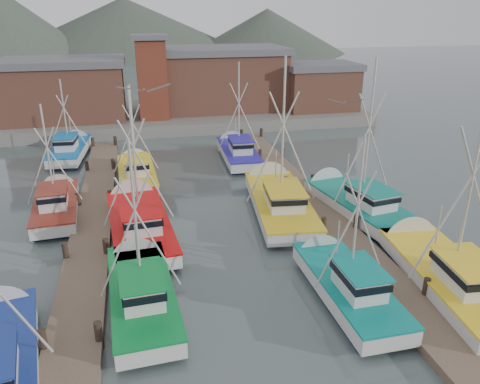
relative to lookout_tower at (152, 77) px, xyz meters
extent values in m
plane|color=#435150|center=(2.00, -33.00, -5.55)|extent=(260.00, 260.00, 0.00)
cube|color=brown|center=(-5.00, -29.00, -5.35)|extent=(2.20, 46.00, 0.40)
cylinder|color=black|center=(-6.00, -35.00, -5.10)|extent=(0.30, 0.30, 1.50)
cylinder|color=black|center=(-6.00, -28.00, -5.10)|extent=(0.30, 0.30, 1.50)
cylinder|color=black|center=(-6.00, -21.00, -5.10)|extent=(0.30, 0.30, 1.50)
cylinder|color=black|center=(-6.00, -14.00, -5.10)|extent=(0.30, 0.30, 1.50)
cylinder|color=black|center=(-6.00, -7.00, -5.10)|extent=(0.30, 0.30, 1.50)
cylinder|color=black|center=(-4.00, -35.00, -5.10)|extent=(0.30, 0.30, 1.50)
cylinder|color=black|center=(-4.00, -28.00, -5.10)|extent=(0.30, 0.30, 1.50)
cylinder|color=black|center=(-4.00, -21.00, -5.10)|extent=(0.30, 0.30, 1.50)
cylinder|color=black|center=(-4.00, -14.00, -5.10)|extent=(0.30, 0.30, 1.50)
cylinder|color=black|center=(-4.00, -7.00, -5.10)|extent=(0.30, 0.30, 1.50)
cube|color=brown|center=(9.00, -29.00, -5.35)|extent=(2.20, 46.00, 0.40)
cylinder|color=black|center=(8.00, -35.00, -5.10)|extent=(0.30, 0.30, 1.50)
cylinder|color=black|center=(8.00, -28.00, -5.10)|extent=(0.30, 0.30, 1.50)
cylinder|color=black|center=(8.00, -21.00, -5.10)|extent=(0.30, 0.30, 1.50)
cylinder|color=black|center=(8.00, -14.00, -5.10)|extent=(0.30, 0.30, 1.50)
cylinder|color=black|center=(8.00, -7.00, -5.10)|extent=(0.30, 0.30, 1.50)
cylinder|color=black|center=(10.00, -35.00, -5.10)|extent=(0.30, 0.30, 1.50)
cylinder|color=black|center=(10.00, -28.00, -5.10)|extent=(0.30, 0.30, 1.50)
cylinder|color=black|center=(10.00, -21.00, -5.10)|extent=(0.30, 0.30, 1.50)
cylinder|color=black|center=(10.00, -14.00, -5.10)|extent=(0.30, 0.30, 1.50)
cylinder|color=black|center=(10.00, -7.00, -5.10)|extent=(0.30, 0.30, 1.50)
cube|color=slate|center=(2.00, 4.00, -4.95)|extent=(44.00, 16.00, 1.20)
cube|color=brown|center=(-9.00, 2.00, -1.60)|extent=(12.00, 8.00, 5.50)
cube|color=#5A5A5F|center=(-9.00, 2.00, 1.50)|extent=(12.72, 8.48, 0.70)
cube|color=brown|center=(8.00, 4.00, -1.25)|extent=(14.00, 9.00, 6.20)
cube|color=#5A5A5F|center=(8.00, 4.00, 2.20)|extent=(14.84, 9.54, 0.70)
cube|color=brown|center=(19.00, 1.00, -2.10)|extent=(8.00, 6.00, 4.50)
cube|color=#5A5A5F|center=(19.00, 1.00, 0.50)|extent=(8.48, 6.36, 0.70)
cube|color=maroon|center=(0.00, 0.00, -0.35)|extent=(3.00, 3.00, 8.00)
cube|color=#5A5A5F|center=(0.00, 0.00, 3.90)|extent=(3.60, 3.60, 0.50)
cone|color=#454F42|center=(-3.00, 97.00, -5.55)|extent=(140.00, 140.00, 30.00)
cone|color=#454F42|center=(37.00, 87.00, -5.55)|extent=(90.00, 90.00, 24.00)
cube|color=black|center=(-2.30, -32.78, -5.50)|extent=(2.67, 7.08, 0.70)
cube|color=silver|center=(-2.30, -32.78, -4.85)|extent=(3.03, 8.05, 0.80)
cube|color=#088032|center=(-2.30, -32.78, -4.47)|extent=(3.11, 8.13, 0.10)
cone|color=silver|center=(-2.53, -28.83, -5.00)|extent=(2.53, 1.24, 2.47)
cube|color=silver|center=(-2.25, -33.73, -3.90)|extent=(1.73, 2.46, 1.10)
cube|color=black|center=(-2.25, -33.73, -3.67)|extent=(1.85, 2.70, 0.28)
cube|color=#088032|center=(-2.25, -33.73, -3.31)|extent=(1.96, 2.87, 0.07)
cylinder|color=#B4AFA5|center=(-2.29, -32.94, -1.12)|extent=(0.12, 0.12, 6.65)
cylinder|color=#B4AFA5|center=(-2.80, -32.97, -1.91)|extent=(2.38, 0.22, 5.20)
cylinder|color=#B4AFA5|center=(-1.79, -32.91, -1.91)|extent=(2.38, 0.22, 5.20)
cylinder|color=#B4AFA5|center=(-2.38, -31.36, -3.25)|extent=(0.07, 0.07, 2.21)
cube|color=black|center=(6.63, -34.20, -5.50)|extent=(2.26, 6.69, 0.70)
cube|color=silver|center=(6.63, -34.20, -4.85)|extent=(2.57, 7.61, 0.80)
cube|color=#088177|center=(6.63, -34.20, -4.47)|extent=(2.64, 7.68, 0.10)
cone|color=silver|center=(6.58, -30.42, -5.00)|extent=(2.38, 1.13, 2.37)
cube|color=silver|center=(6.65, -35.11, -3.90)|extent=(1.56, 2.29, 1.10)
cube|color=black|center=(6.65, -35.11, -3.67)|extent=(1.66, 2.52, 0.28)
cube|color=#088177|center=(6.65, -35.11, -3.31)|extent=(1.76, 2.67, 0.07)
cylinder|color=#B4AFA5|center=(6.64, -34.35, -1.15)|extent=(0.11, 0.11, 6.61)
cylinder|color=#B4AFA5|center=(6.15, -34.36, -1.92)|extent=(2.36, 0.11, 5.16)
cylinder|color=#B4AFA5|center=(7.12, -34.35, -1.92)|extent=(2.36, 0.11, 5.16)
cylinder|color=#B4AFA5|center=(6.61, -32.84, -3.25)|extent=(0.06, 0.06, 2.11)
cone|color=silver|center=(-8.14, -32.11, -5.00)|extent=(2.81, 1.55, 2.66)
cube|color=black|center=(11.53, -34.55, -5.50)|extent=(3.44, 8.27, 0.70)
cube|color=silver|center=(11.53, -34.55, -4.85)|extent=(3.91, 9.40, 0.80)
cube|color=yellow|center=(11.53, -34.55, -4.47)|extent=(4.01, 9.50, 0.10)
cone|color=silver|center=(11.98, -30.00, -5.00)|extent=(2.99, 1.38, 2.89)
cube|color=silver|center=(11.42, -35.65, -3.90)|extent=(2.13, 2.92, 1.10)
cube|color=black|center=(11.42, -35.65, -3.67)|extent=(2.28, 3.20, 0.28)
cube|color=yellow|center=(11.42, -35.65, -3.31)|extent=(2.42, 3.40, 0.07)
cylinder|color=#B4AFA5|center=(11.51, -34.74, -0.04)|extent=(0.15, 0.15, 8.82)
cylinder|color=#B4AFA5|center=(10.90, -34.68, -1.08)|extent=(3.13, 0.41, 6.89)
cylinder|color=#B4AFA5|center=(11.69, -32.92, -3.25)|extent=(0.09, 0.09, 2.68)
cube|color=black|center=(-2.23, -25.63, -5.50)|extent=(3.42, 8.59, 0.70)
cube|color=silver|center=(-2.23, -25.63, -4.85)|extent=(3.89, 9.77, 0.80)
cube|color=red|center=(-2.23, -25.63, -4.47)|extent=(3.99, 9.87, 0.10)
cone|color=silver|center=(-2.63, -20.88, -5.00)|extent=(3.06, 1.35, 2.98)
cube|color=silver|center=(-2.14, -26.77, -3.90)|extent=(2.16, 3.01, 1.10)
cube|color=black|center=(-2.14, -26.77, -3.67)|extent=(2.31, 3.31, 0.28)
cube|color=red|center=(-2.14, -26.77, -3.31)|extent=(2.45, 3.51, 0.07)
cylinder|color=#B4AFA5|center=(-2.22, -25.82, -0.71)|extent=(0.14, 0.14, 7.49)
cylinder|color=#B4AFA5|center=(-2.82, -25.87, -1.59)|extent=(2.68, 0.32, 5.85)
cylinder|color=#B4AFA5|center=(-1.61, -25.77, -1.59)|extent=(2.68, 0.32, 5.85)
cylinder|color=#B4AFA5|center=(-2.37, -23.92, -3.25)|extent=(0.08, 0.08, 2.66)
cube|color=black|center=(6.53, -24.39, -5.50)|extent=(3.80, 8.95, 0.70)
cube|color=silver|center=(6.53, -24.39, -4.85)|extent=(4.32, 10.17, 0.80)
cube|color=gold|center=(6.53, -24.39, -4.47)|extent=(4.43, 10.28, 0.10)
cone|color=silver|center=(7.09, -19.49, -5.00)|extent=(3.19, 1.45, 3.09)
cube|color=silver|center=(6.39, -25.57, -3.90)|extent=(2.32, 3.17, 1.10)
cube|color=black|center=(6.39, -25.57, -3.67)|extent=(2.48, 3.48, 0.28)
cube|color=gold|center=(6.39, -25.57, -3.31)|extent=(2.63, 3.69, 0.07)
cylinder|color=#B4AFA5|center=(6.50, -24.59, -0.12)|extent=(0.15, 0.15, 8.66)
cylinder|color=#B4AFA5|center=(5.88, -24.52, -1.14)|extent=(3.08, 0.46, 6.77)
cylinder|color=#B4AFA5|center=(7.13, -24.66, -1.14)|extent=(3.08, 0.46, 6.77)
cylinder|color=#B4AFA5|center=(6.73, -22.63, -3.25)|extent=(0.09, 0.09, 2.75)
cube|color=black|center=(-7.26, -21.70, -5.50)|extent=(2.66, 6.79, 0.70)
cube|color=silver|center=(-7.26, -21.70, -4.85)|extent=(3.02, 7.72, 0.80)
cube|color=maroon|center=(-7.26, -21.70, -4.47)|extent=(3.10, 7.80, 0.10)
cone|color=silver|center=(-7.55, -17.93, -5.00)|extent=(2.43, 1.28, 2.36)
cube|color=silver|center=(-7.19, -22.60, -3.90)|extent=(1.69, 2.38, 1.10)
cube|color=black|center=(-7.19, -22.60, -3.67)|extent=(1.81, 2.61, 0.28)
cube|color=maroon|center=(-7.19, -22.60, -3.31)|extent=(1.92, 2.77, 0.07)
cylinder|color=#B4AFA5|center=(-7.25, -21.85, -1.43)|extent=(0.12, 0.12, 6.04)
cylinder|color=#B4AFA5|center=(-7.77, -21.89, -2.14)|extent=(2.17, 0.25, 4.72)
cylinder|color=#B4AFA5|center=(-6.73, -21.81, -2.14)|extent=(2.17, 0.25, 4.72)
cylinder|color=#B4AFA5|center=(-7.36, -20.34, -3.25)|extent=(0.07, 0.07, 2.27)
cube|color=black|center=(11.35, -25.72, -5.50)|extent=(3.79, 8.20, 0.70)
cube|color=silver|center=(11.35, -25.72, -4.85)|extent=(4.30, 9.32, 0.80)
cube|color=#0A7969|center=(11.35, -25.72, -4.47)|extent=(4.41, 9.42, 0.10)
cone|color=silver|center=(10.65, -21.29, -5.00)|extent=(2.97, 1.53, 2.83)
cube|color=silver|center=(11.51, -26.78, -3.90)|extent=(2.23, 2.94, 1.10)
cube|color=black|center=(11.51, -26.78, -3.67)|extent=(2.38, 3.23, 0.28)
cube|color=#0A7969|center=(11.51, -26.78, -3.31)|extent=(2.53, 3.42, 0.07)
cylinder|color=#B4AFA5|center=(11.37, -25.89, -0.14)|extent=(0.15, 0.15, 8.63)
cylinder|color=#B4AFA5|center=(10.78, -25.99, -1.15)|extent=(3.05, 0.57, 6.74)
cylinder|color=#B4AFA5|center=(11.97, -25.80, -1.15)|extent=(3.05, 0.57, 6.74)
cylinder|color=#B4AFA5|center=(11.10, -24.12, -3.25)|extent=(0.09, 0.09, 2.62)
cube|color=black|center=(-2.23, -16.65, -5.50)|extent=(2.50, 6.92, 0.70)
cube|color=silver|center=(-2.23, -16.65, -4.85)|extent=(2.84, 7.86, 0.80)
cube|color=yellow|center=(-2.23, -16.65, -4.47)|extent=(2.91, 7.94, 0.10)
cone|color=silver|center=(-2.38, -12.76, -5.00)|extent=(2.47, 1.20, 2.43)
cube|color=silver|center=(-2.19, -17.58, -3.90)|extent=(1.66, 2.39, 1.10)
cube|color=black|center=(-2.19, -17.58, -3.67)|extent=(1.77, 2.63, 0.28)
cube|color=yellow|center=(-2.19, -17.58, -3.31)|extent=(1.88, 2.79, 0.07)
cylinder|color=#B4AFA5|center=(-2.22, -16.80, -1.33)|extent=(0.11, 0.11, 6.24)
cylinder|color=#B4AFA5|center=(-2.72, -16.82, -2.06)|extent=(2.23, 0.17, 4.88)
cylinder|color=#B4AFA5|center=(-1.73, -16.78, -2.06)|extent=(2.23, 0.17, 4.88)
cylinder|color=#B4AFA5|center=(-2.28, -15.25, -3.25)|extent=(0.07, 0.07, 2.17)
cube|color=black|center=(6.34, -13.08, -5.50)|extent=(2.58, 7.13, 0.70)
cube|color=silver|center=(6.34, -13.08, -4.85)|extent=(2.94, 8.11, 0.80)
cube|color=#271DA0|center=(6.34, -13.08, -4.47)|extent=(3.02, 8.19, 0.10)
cone|color=silver|center=(6.51, -9.08, -5.00)|extent=(2.55, 1.20, 2.50)
cube|color=silver|center=(6.30, -14.04, -3.90)|extent=(1.71, 2.47, 1.10)
cube|color=black|center=(6.30, -14.04, -3.67)|extent=(1.83, 2.71, 0.28)
cube|color=#271DA0|center=(6.30, -14.04, -3.31)|extent=(1.94, 2.88, 0.07)
cylinder|color=#B4AFA5|center=(6.34, -13.24, -0.86)|extent=(0.12, 0.12, 7.19)
cylinder|color=#B4AFA5|center=(5.83, -13.22, -1.70)|extent=(2.56, 0.19, 5.62)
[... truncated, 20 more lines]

